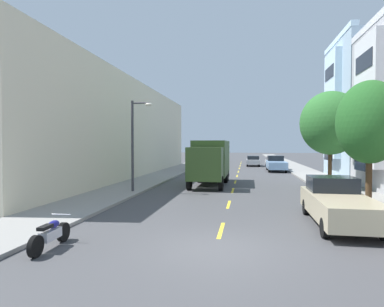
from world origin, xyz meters
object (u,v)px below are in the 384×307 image
(parked_pickup_sky, at_px, (276,164))
(moving_silver_sedan, at_px, (253,161))
(street_tree_nearest, at_px, (370,122))
(street_lamp, at_px, (135,138))
(parked_pickup_champagne, at_px, (338,203))
(parked_sedan_teal, at_px, (199,165))
(delivery_box_truck, at_px, (211,160))
(parked_sedan_forest, at_px, (217,157))
(parked_sedan_white, at_px, (273,162))
(parked_motorcycle, at_px, (51,235))
(street_tree_second, at_px, (330,123))

(parked_pickup_sky, bearing_deg, moving_silver_sedan, 105.94)
(street_tree_nearest, xyz_separation_m, parked_pickup_sky, (-2.18, 21.98, -3.22))
(street_tree_nearest, height_order, street_lamp, street_tree_nearest)
(parked_pickup_champagne, distance_m, moving_silver_sedan, 33.42)
(parked_sedan_teal, bearing_deg, street_tree_nearest, -62.03)
(street_tree_nearest, xyz_separation_m, delivery_box_truck, (-8.20, 8.49, -2.16))
(parked_sedan_forest, distance_m, parked_sedan_white, 15.67)
(parked_sedan_white, relative_size, moving_silver_sedan, 1.01)
(parked_sedan_white, bearing_deg, street_lamp, -112.88)
(delivery_box_truck, xyz_separation_m, parked_pickup_champagne, (6.12, -11.38, -1.07))
(parked_motorcycle, bearing_deg, street_tree_nearest, 33.38)
(street_tree_nearest, relative_size, moving_silver_sedan, 1.29)
(parked_pickup_champagne, height_order, parked_motorcycle, parked_pickup_champagne)
(street_lamp, distance_m, parked_pickup_sky, 21.40)
(parked_motorcycle, bearing_deg, street_tree_second, 52.18)
(parked_pickup_champagne, bearing_deg, moving_silver_sedan, 94.32)
(street_tree_nearest, height_order, parked_sedan_white, street_tree_nearest)
(parked_pickup_champagne, bearing_deg, parked_sedan_white, 89.92)
(moving_silver_sedan, distance_m, parked_motorcycle, 38.35)
(delivery_box_truck, height_order, moving_silver_sedan, delivery_box_truck)
(parked_pickup_sky, bearing_deg, street_tree_second, -81.70)
(street_tree_second, height_order, parked_sedan_white, street_tree_second)
(street_lamp, distance_m, parked_sedan_forest, 37.59)
(parked_sedan_forest, relative_size, moving_silver_sedan, 1.01)
(parked_sedan_white, bearing_deg, parked_sedan_teal, -139.93)
(parked_sedan_white, bearing_deg, parked_sedan_forest, 123.31)
(street_tree_nearest, xyz_separation_m, parked_sedan_forest, (-10.64, 40.77, -3.30))
(street_tree_second, relative_size, parked_motorcycle, 3.14)
(street_tree_nearest, relative_size, parked_sedan_forest, 1.28)
(delivery_box_truck, relative_size, parked_sedan_forest, 1.70)
(parked_sedan_teal, height_order, parked_pickup_champagne, parked_pickup_champagne)
(parked_sedan_teal, bearing_deg, street_lamp, -95.15)
(street_tree_second, xyz_separation_m, moving_silver_sedan, (-4.60, 23.42, -3.72))
(parked_sedan_teal, xyz_separation_m, parked_sedan_white, (8.75, 7.36, 0.00))
(parked_motorcycle, bearing_deg, street_lamp, 96.27)
(street_tree_second, bearing_deg, delivery_box_truck, 169.80)
(street_tree_nearest, relative_size, parked_motorcycle, 2.83)
(parked_pickup_sky, height_order, parked_motorcycle, parked_pickup_sky)
(delivery_box_truck, relative_size, parked_pickup_champagne, 1.45)
(street_tree_second, height_order, parked_pickup_sky, street_tree_second)
(parked_pickup_champagne, bearing_deg, parked_motorcycle, -153.82)
(street_tree_second, xyz_separation_m, parked_sedan_forest, (-10.64, 33.76, -3.72))
(parked_pickup_champagne, xyz_separation_m, parked_sedan_white, (0.04, 30.57, -0.08))
(parked_sedan_white, bearing_deg, delivery_box_truck, -107.79)
(moving_silver_sedan, bearing_deg, street_tree_second, -78.89)
(parked_sedan_white, distance_m, parked_motorcycle, 36.19)
(delivery_box_truck, height_order, parked_pickup_champagne, delivery_box_truck)
(parked_sedan_teal, bearing_deg, parked_pickup_champagne, -69.43)
(parked_pickup_champagne, xyz_separation_m, moving_silver_sedan, (-2.52, 33.32, -0.08))
(parked_sedan_forest, bearing_deg, delivery_box_truck, -85.67)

